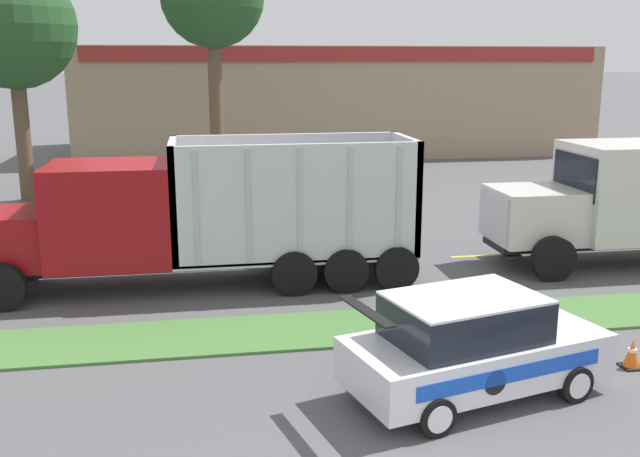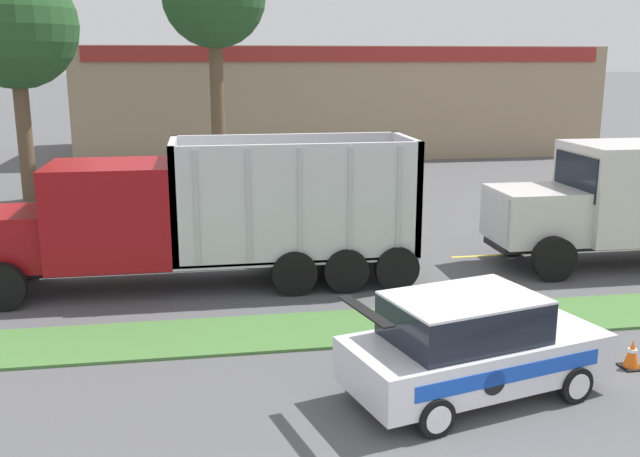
# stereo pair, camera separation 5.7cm
# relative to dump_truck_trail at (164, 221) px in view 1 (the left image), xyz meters

# --- Properties ---
(grass_verge) EXTENTS (120.00, 2.02, 0.06)m
(grass_verge) POSITION_rel_dump_truck_trail_xyz_m (4.59, -3.65, -1.64)
(grass_verge) COLOR #477538
(grass_verge) RESTS_ON ground_plane
(centre_line_3) EXTENTS (2.40, 0.14, 0.01)m
(centre_line_3) POSITION_rel_dump_truck_trail_xyz_m (-1.64, 1.36, -1.66)
(centre_line_3) COLOR yellow
(centre_line_3) RESTS_ON ground_plane
(centre_line_4) EXTENTS (2.40, 0.14, 0.01)m
(centre_line_4) POSITION_rel_dump_truck_trail_xyz_m (3.76, 1.36, -1.66)
(centre_line_4) COLOR yellow
(centre_line_4) RESTS_ON ground_plane
(centre_line_5) EXTENTS (2.40, 0.14, 0.01)m
(centre_line_5) POSITION_rel_dump_truck_trail_xyz_m (9.16, 1.36, -1.66)
(centre_line_5) COLOR yellow
(centre_line_5) RESTS_ON ground_plane
(dump_truck_trail) EXTENTS (10.77, 2.74, 3.64)m
(dump_truck_trail) POSITION_rel_dump_truck_trail_xyz_m (0.00, 0.00, 0.00)
(dump_truck_trail) COLOR black
(dump_truck_trail) RESTS_ON ground_plane
(rally_car) EXTENTS (4.73, 2.94, 1.82)m
(rally_car) POSITION_rel_dump_truck_trail_xyz_m (5.30, -6.95, -0.77)
(rally_car) COLOR silver
(rally_car) RESTS_ON ground_plane
(traffic_cone) EXTENTS (0.38, 0.38, 0.55)m
(traffic_cone) POSITION_rel_dump_truck_trail_xyz_m (8.65, -6.40, -1.40)
(traffic_cone) COLOR black
(traffic_cone) RESTS_ON ground_plane
(store_building_backdrop) EXTENTS (29.86, 12.10, 6.27)m
(store_building_backdrop) POSITION_rel_dump_truck_trail_xyz_m (9.22, 27.28, 1.47)
(store_building_backdrop) COLOR #9E896B
(store_building_backdrop) RESTS_ON ground_plane
(tree_behind_left) EXTENTS (4.82, 4.82, 10.42)m
(tree_behind_left) POSITION_rel_dump_truck_trail_xyz_m (-5.93, 12.34, 5.58)
(tree_behind_left) COLOR brown
(tree_behind_left) RESTS_ON ground_plane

